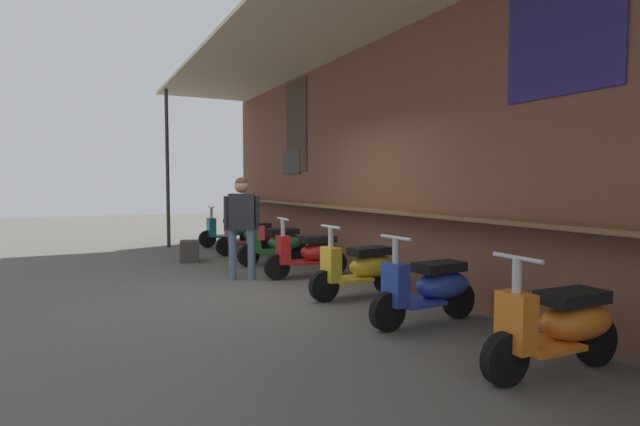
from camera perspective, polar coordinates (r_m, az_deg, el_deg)
The scene contains 11 objects.
ground_plane at distance 6.88m, azimuth -6.40°, elevation -9.19°, with size 37.68×37.68×0.00m, color #56544F.
market_stall_facade at distance 7.60m, azimuth 6.90°, elevation 8.34°, with size 13.46×2.55×3.92m.
scooter_teal at distance 12.02m, azimuth -10.21°, elevation -1.94°, with size 0.46×1.40×0.97m.
scooter_maroon at distance 10.58m, azimuth -7.85°, elevation -2.64°, with size 0.46×1.40×0.97m.
scooter_green at distance 9.25m, azimuth -4.95°, elevation -3.50°, with size 0.49×1.40×0.97m.
scooter_red at distance 7.93m, azimuth -1.01°, elevation -4.64°, with size 0.47×1.40×0.97m.
scooter_yellow at distance 6.59m, azimuth 4.88°, elevation -6.30°, with size 0.47×1.40×0.97m.
scooter_blue at distance 5.47m, azimuth 12.67°, elevation -8.38°, with size 0.48×1.40×0.97m.
scooter_orange at distance 4.41m, azimuth 26.08°, elevation -11.53°, with size 0.46×1.40×0.97m.
shopper_with_handbag at distance 7.75m, azimuth -8.91°, elevation -0.61°, with size 0.40×0.65×1.60m.
merchandise_crate at distance 9.85m, azimuth -14.81°, elevation -4.28°, with size 0.44×0.35×0.40m, color #3D3833.
Camera 1 is at (6.30, -2.34, 1.50)m, focal length 27.70 mm.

